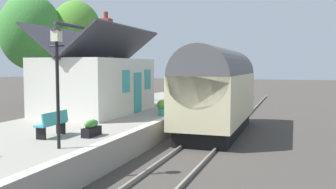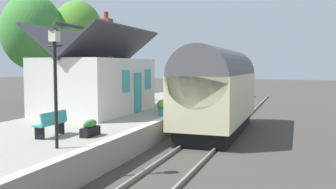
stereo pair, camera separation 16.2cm
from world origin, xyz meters
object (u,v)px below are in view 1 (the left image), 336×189
Objects in this scene: planter_edge_far at (128,98)px; planter_by_door at (91,128)px; train at (217,90)px; station_building at (98,83)px; planter_bench_right at (162,107)px; planter_edge_near at (190,95)px; bench_mid_platform at (53,123)px; planter_under_sign at (176,97)px; planter_corner_building at (148,95)px; tree_mid_background at (31,32)px; station_sign_board at (198,83)px; tree_far_left at (76,33)px; lamp_post_platform at (57,63)px.

planter_edge_far is 0.84× the size of planter_by_door.
station_building is at bearing 102.38° from train.
planter_bench_right is 0.90× the size of planter_by_door.
train is 9.79m from planter_edge_near.
planter_bench_right is (6.43, -1.73, -0.04)m from bench_mid_platform.
planter_under_sign is at bearing -15.27° from station_building.
station_building is 8.11× the size of planter_by_door.
planter_corner_building is at bearing 139.59° from planter_edge_near.
planter_edge_far is (3.75, 6.66, -0.87)m from train.
planter_bench_right is at bearing -120.53° from tree_mid_background.
planter_edge_near is at bearing -40.41° from planter_corner_building.
planter_by_door is at bearing -166.34° from planter_corner_building.
bench_mid_platform is at bearing 164.94° from planter_bench_right.
station_sign_board is at bearing 20.96° from train.
planter_corner_building reaches higher than planter_edge_far.
planter_edge_far is at bearing -129.44° from tree_far_left.
planter_edge_near is 1.88m from station_sign_board.
planter_bench_right is 17.73m from tree_mid_background.
train is 8.15m from station_sign_board.
bench_mid_platform is at bearing 151.37° from train.
planter_under_sign is at bearing -96.78° from planter_corner_building.
planter_under_sign is at bearing 145.92° from station_sign_board.
train reaches higher than planter_edge_far.
tree_far_left is (4.23, 8.49, 4.99)m from planter_corner_building.
bench_mid_platform reaches higher than planter_edge_far.
station_building is 4.53× the size of station_sign_board.
train is at bearing -145.42° from planter_under_sign.
planter_by_door is at bearing -175.29° from planter_under_sign.
planter_edge_near is 0.22× the size of lamp_post_platform.
train is 2.90m from planter_bench_right.
planter_corner_building is 10.72m from tree_far_left.
planter_under_sign reaches higher than planter_edge_near.
planter_bench_right reaches higher than planter_edge_near.
station_building is 5.07× the size of bench_mid_platform.
planter_under_sign is 1.13× the size of planter_corner_building.
bench_mid_platform is at bearing 178.85° from planter_edge_near.
lamp_post_platform reaches higher than train.
planter_under_sign is at bearing -0.57° from bench_mid_platform.
station_sign_board is (1.45, -3.32, 0.79)m from planter_corner_building.
tree_mid_background reaches higher than planter_by_door.
planter_under_sign is at bearing -50.16° from planter_edge_far.
planter_corner_building is at bearing 13.66° from planter_by_door.
station_building is at bearing 90.77° from planter_bench_right.
bench_mid_platform is 1.60× the size of planter_by_door.
tree_mid_background is at bearing 51.93° from station_building.
bench_mid_platform is 20.46m from tree_mid_background.
tree_mid_background reaches higher than planter_under_sign.
lamp_post_platform is 23.06m from tree_far_left.
train reaches higher than station_sign_board.
station_sign_board is at bearing -0.30° from planter_by_door.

